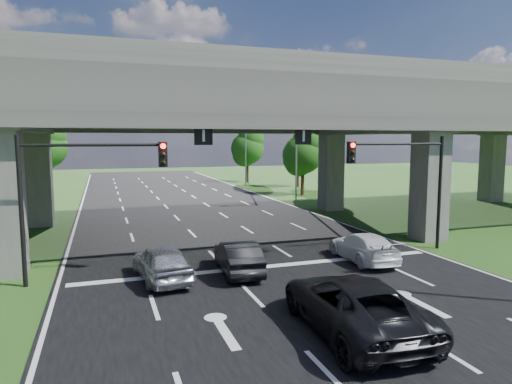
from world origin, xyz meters
TOP-DOWN VIEW (x-y plane):
  - ground at (0.00, 0.00)m, footprint 160.00×160.00m
  - road at (0.00, 10.00)m, footprint 18.00×120.00m
  - overpass at (0.00, 12.00)m, footprint 80.00×15.00m
  - signal_right at (7.82, 3.94)m, footprint 5.76×0.54m
  - signal_left at (-7.82, 3.94)m, footprint 5.76×0.54m
  - streetlight_far at (10.10, 24.00)m, footprint 3.38×0.25m
  - streetlight_beyond at (10.10, 40.00)m, footprint 3.38×0.25m
  - tree_left_near at (-13.95, 26.00)m, footprint 4.50×4.50m
  - tree_left_far at (-12.95, 42.00)m, footprint 4.80×4.80m
  - tree_right_near at (13.05, 28.00)m, footprint 4.20×4.20m
  - tree_right_mid at (16.05, 36.00)m, footprint 3.91×3.90m
  - tree_right_far at (12.05, 44.00)m, footprint 4.50×4.50m
  - car_silver at (-4.76, 3.00)m, footprint 2.29×4.61m
  - car_dark at (-1.47, 3.00)m, footprint 1.84×4.39m
  - car_white at (4.78, 3.00)m, footprint 2.12×4.71m
  - car_trailing at (0.08, -4.00)m, footprint 3.15×6.23m

SIDE VIEW (x-z plane):
  - ground at x=0.00m, z-range 0.00..0.00m
  - road at x=0.00m, z-range 0.00..0.03m
  - car_white at x=4.78m, z-range 0.03..1.37m
  - car_dark at x=-1.47m, z-range 0.03..1.44m
  - car_silver at x=-4.76m, z-range 0.03..1.54m
  - car_trailing at x=0.08m, z-range 0.03..1.72m
  - tree_right_mid at x=16.05m, z-range 0.79..7.55m
  - signal_right at x=7.82m, z-range 1.19..7.19m
  - signal_left at x=-7.82m, z-range 1.19..7.19m
  - tree_right_near at x=13.05m, z-range 0.86..8.14m
  - tree_left_near at x=-13.95m, z-range 0.92..8.72m
  - tree_right_far at x=12.05m, z-range 0.92..8.72m
  - tree_left_far at x=-12.95m, z-range 0.98..9.30m
  - streetlight_far at x=10.10m, z-range 0.85..10.85m
  - streetlight_beyond at x=10.10m, z-range 0.85..10.85m
  - overpass at x=0.00m, z-range 2.92..12.92m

